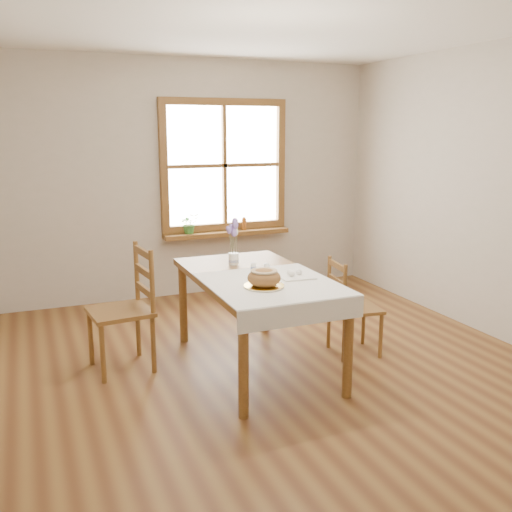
{
  "coord_description": "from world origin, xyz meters",
  "views": [
    {
      "loc": [
        -1.61,
        -3.64,
        1.85
      ],
      "look_at": [
        0.0,
        0.3,
        0.9
      ],
      "focal_mm": 40.0,
      "sensor_mm": 36.0,
      "label": 1
    }
  ],
  "objects_px": {
    "chair_left": "(120,310)",
    "bread_plate": "(264,286)",
    "dining_table": "(256,286)",
    "chair_right": "(355,307)",
    "flower_vase": "(234,260)"
  },
  "relations": [
    {
      "from": "dining_table",
      "to": "flower_vase",
      "type": "relative_size",
      "value": 17.08
    },
    {
      "from": "dining_table",
      "to": "flower_vase",
      "type": "distance_m",
      "value": 0.4
    },
    {
      "from": "dining_table",
      "to": "chair_right",
      "type": "bearing_deg",
      "value": -3.77
    },
    {
      "from": "chair_left",
      "to": "bread_plate",
      "type": "height_order",
      "value": "chair_left"
    },
    {
      "from": "chair_right",
      "to": "flower_vase",
      "type": "distance_m",
      "value": 1.08
    },
    {
      "from": "chair_right",
      "to": "flower_vase",
      "type": "xyz_separation_m",
      "value": [
        -0.92,
        0.43,
        0.39
      ]
    },
    {
      "from": "flower_vase",
      "to": "dining_table",
      "type": "bearing_deg",
      "value": -82.52
    },
    {
      "from": "bread_plate",
      "to": "dining_table",
      "type": "bearing_deg",
      "value": 76.12
    },
    {
      "from": "chair_left",
      "to": "bread_plate",
      "type": "relative_size",
      "value": 3.51
    },
    {
      "from": "chair_left",
      "to": "dining_table",
      "type": "bearing_deg",
      "value": 64.01
    },
    {
      "from": "chair_right",
      "to": "bread_plate",
      "type": "height_order",
      "value": "chair_right"
    },
    {
      "from": "chair_right",
      "to": "bread_plate",
      "type": "relative_size",
      "value": 2.94
    },
    {
      "from": "bread_plate",
      "to": "flower_vase",
      "type": "relative_size",
      "value": 2.96
    },
    {
      "from": "chair_left",
      "to": "chair_right",
      "type": "relative_size",
      "value": 1.19
    },
    {
      "from": "dining_table",
      "to": "bread_plate",
      "type": "xyz_separation_m",
      "value": [
        -0.09,
        -0.38,
        0.1
      ]
    }
  ]
}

